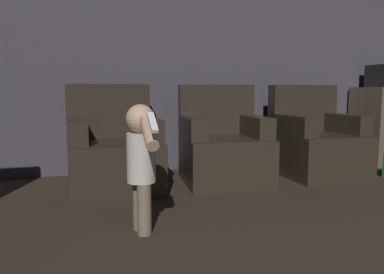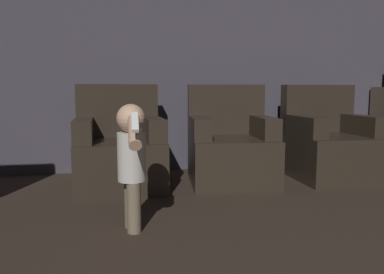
{
  "view_description": "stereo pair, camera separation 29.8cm",
  "coord_description": "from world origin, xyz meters",
  "px_view_note": "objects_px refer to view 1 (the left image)",
  "views": [
    {
      "loc": [
        -1.06,
        0.35,
        0.89
      ],
      "look_at": [
        -0.25,
        3.2,
        0.53
      ],
      "focal_mm": 35.0,
      "sensor_mm": 36.0,
      "label": 1
    },
    {
      "loc": [
        -0.77,
        0.29,
        0.89
      ],
      "look_at": [
        -0.25,
        3.2,
        0.53
      ],
      "focal_mm": 35.0,
      "sensor_mm": 36.0,
      "label": 2
    }
  ],
  "objects_px": {
    "armchair_middle": "(223,147)",
    "armchair_right": "(316,143)",
    "person_toddler": "(141,158)",
    "armchair_left": "(113,152)"
  },
  "relations": [
    {
      "from": "armchair_right",
      "to": "person_toddler",
      "type": "bearing_deg",
      "value": -150.79
    },
    {
      "from": "armchair_right",
      "to": "person_toddler",
      "type": "distance_m",
      "value": 2.36
    },
    {
      "from": "armchair_right",
      "to": "person_toddler",
      "type": "height_order",
      "value": "armchair_right"
    },
    {
      "from": "armchair_left",
      "to": "armchair_middle",
      "type": "relative_size",
      "value": 1.0
    },
    {
      "from": "armchair_middle",
      "to": "person_toddler",
      "type": "distance_m",
      "value": 1.53
    },
    {
      "from": "person_toddler",
      "to": "armchair_right",
      "type": "bearing_deg",
      "value": -68.77
    },
    {
      "from": "armchair_right",
      "to": "armchair_left",
      "type": "bearing_deg",
      "value": 179.58
    },
    {
      "from": "armchair_right",
      "to": "armchair_middle",
      "type": "bearing_deg",
      "value": 179.59
    },
    {
      "from": "armchair_middle",
      "to": "person_toddler",
      "type": "height_order",
      "value": "armchair_middle"
    },
    {
      "from": "armchair_middle",
      "to": "armchair_right",
      "type": "height_order",
      "value": "same"
    }
  ]
}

